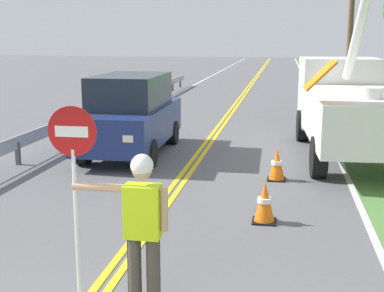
# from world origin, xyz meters

# --- Properties ---
(centerline_yellow_left) EXTENTS (0.11, 110.00, 0.01)m
(centerline_yellow_left) POSITION_xyz_m (-0.09, 20.00, 0.01)
(centerline_yellow_left) COLOR yellow
(centerline_yellow_left) RESTS_ON ground
(centerline_yellow_right) EXTENTS (0.11, 110.00, 0.01)m
(centerline_yellow_right) POSITION_xyz_m (0.09, 20.00, 0.01)
(centerline_yellow_right) COLOR yellow
(centerline_yellow_right) RESTS_ON ground
(edge_line_right) EXTENTS (0.12, 110.00, 0.01)m
(edge_line_right) POSITION_xyz_m (3.60, 20.00, 0.01)
(edge_line_right) COLOR silver
(edge_line_right) RESTS_ON ground
(edge_line_left) EXTENTS (0.12, 110.00, 0.01)m
(edge_line_left) POSITION_xyz_m (-3.60, 20.00, 0.01)
(edge_line_left) COLOR silver
(edge_line_left) RESTS_ON ground
(flagger_worker) EXTENTS (1.09, 0.25, 1.83)m
(flagger_worker) POSITION_xyz_m (0.64, 2.06, 1.05)
(flagger_worker) COLOR #474238
(flagger_worker) RESTS_ON ground
(stop_sign_paddle) EXTENTS (0.56, 0.04, 2.33)m
(stop_sign_paddle) POSITION_xyz_m (-0.13, 2.06, 1.71)
(stop_sign_paddle) COLOR silver
(stop_sign_paddle) RESTS_ON ground
(utility_bucket_truck) EXTENTS (2.67, 6.91, 5.28)m
(utility_bucket_truck) POSITION_xyz_m (3.84, 10.96, 1.41)
(utility_bucket_truck) COLOR white
(utility_bucket_truck) RESTS_ON ground
(oncoming_suv_nearest) EXTENTS (1.98, 4.63, 2.10)m
(oncoming_suv_nearest) POSITION_xyz_m (-1.81, 10.04, 1.06)
(oncoming_suv_nearest) COLOR navy
(oncoming_suv_nearest) RESTS_ON ground
(utility_pole_mid) EXTENTS (1.80, 0.28, 7.94)m
(utility_pole_mid) POSITION_xyz_m (5.37, 25.17, 4.15)
(utility_pole_mid) COLOR brown
(utility_pole_mid) RESTS_ON ground
(traffic_cone_lead) EXTENTS (0.40, 0.40, 0.70)m
(traffic_cone_lead) POSITION_xyz_m (1.89, 5.25, 0.34)
(traffic_cone_lead) COLOR orange
(traffic_cone_lead) RESTS_ON ground
(traffic_cone_mid) EXTENTS (0.40, 0.40, 0.70)m
(traffic_cone_mid) POSITION_xyz_m (2.05, 7.99, 0.34)
(traffic_cone_mid) COLOR orange
(traffic_cone_mid) RESTS_ON ground
(guardrail_left_shoulder) EXTENTS (0.10, 32.00, 0.71)m
(guardrail_left_shoulder) POSITION_xyz_m (-4.20, 14.06, 0.52)
(guardrail_left_shoulder) COLOR #9EA0A3
(guardrail_left_shoulder) RESTS_ON ground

